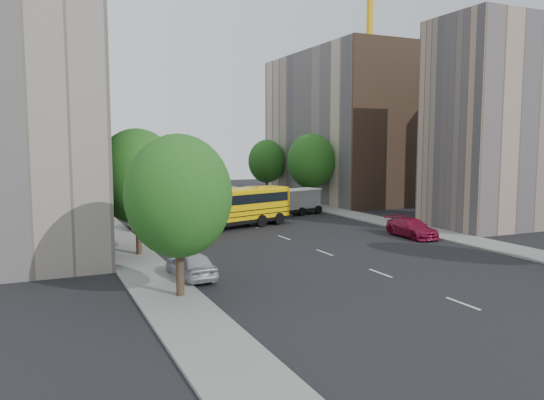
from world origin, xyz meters
TOP-DOWN VIEW (x-y plane):
  - ground at (0.00, 0.00)m, footprint 120.00×120.00m
  - sidewalk_left at (-11.50, 5.00)m, footprint 3.00×80.00m
  - sidewalk_right at (11.50, 5.00)m, footprint 3.00×80.00m
  - lane_markings at (0.00, 10.00)m, footprint 0.15×64.00m
  - building_left_cream at (-18.00, 6.00)m, footprint 10.00×26.00m
  - building_left_redbrick at (-18.00, 28.00)m, footprint 10.00×15.00m
  - building_left_near at (-18.00, -4.50)m, footprint 10.00×7.00m
  - building_right_near at (18.00, -4.50)m, footprint 10.00×7.00m
  - building_right_far at (18.00, 20.00)m, footprint 10.00×22.00m
  - building_right_sidewall at (18.00, 9.00)m, footprint 10.10×0.30m
  - tower_crane at (30.25, 28.00)m, footprint 28.50×1.20m
  - street_tree_0 at (-11.00, -14.00)m, footprint 4.80×4.80m
  - street_tree_1 at (-11.00, -4.00)m, footprint 5.12×5.12m
  - street_tree_2 at (-11.00, 14.00)m, footprint 4.99×4.99m
  - street_tree_4 at (11.00, 14.00)m, footprint 5.25×5.25m
  - street_tree_5 at (11.00, 26.00)m, footprint 4.86×4.86m
  - school_bus at (-2.09, 3.87)m, footprint 11.94×6.07m
  - safari_truck at (6.47, 9.11)m, footprint 6.21×3.52m
  - parked_car_0 at (-9.60, -10.78)m, footprint 2.00×4.33m
  - parked_car_1 at (-9.16, 6.27)m, footprint 1.63×4.02m
  - parked_car_3 at (8.80, -5.75)m, footprint 2.20×4.92m
  - parked_car_5 at (9.03, 26.29)m, footprint 1.84×4.63m

SIDE VIEW (x-z plane):
  - ground at x=0.00m, z-range 0.00..0.00m
  - lane_markings at x=0.00m, z-range 0.00..0.01m
  - sidewalk_left at x=-11.50m, z-range 0.00..0.12m
  - sidewalk_right at x=11.50m, z-range 0.00..0.12m
  - parked_car_1 at x=-9.16m, z-range 0.00..1.30m
  - parked_car_3 at x=8.80m, z-range 0.00..1.40m
  - parked_car_0 at x=-9.60m, z-range 0.00..1.44m
  - parked_car_5 at x=9.03m, z-range 0.00..1.50m
  - safari_truck at x=6.47m, z-range 0.07..2.59m
  - school_bus at x=-2.09m, z-range 0.19..3.50m
  - street_tree_0 at x=-11.00m, z-range 0.94..8.35m
  - street_tree_5 at x=11.00m, z-range 0.95..8.46m
  - street_tree_2 at x=-11.00m, z-range 0.97..8.68m
  - street_tree_1 at x=-11.00m, z-range 1.00..8.90m
  - street_tree_4 at x=11.00m, z-range 1.02..9.13m
  - building_left_redbrick at x=-18.00m, z-range 0.00..13.00m
  - building_left_near at x=-18.00m, z-range 0.00..17.00m
  - building_right_near at x=18.00m, z-range 0.00..17.00m
  - building_right_far at x=18.00m, z-range 0.00..18.00m
  - building_right_sidewall at x=18.00m, z-range 0.00..18.00m
  - building_left_cream at x=-18.00m, z-range 0.00..20.00m
  - tower_crane at x=30.25m, z-range 6.60..42.35m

